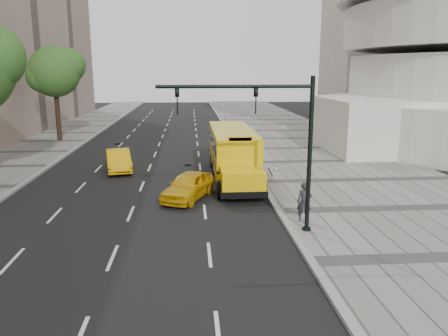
{
  "coord_description": "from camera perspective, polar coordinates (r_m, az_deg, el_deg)",
  "views": [
    {
      "loc": [
        1.88,
        -24.91,
        6.57
      ],
      "look_at": [
        3.5,
        -4.0,
        1.9
      ],
      "focal_mm": 35.0,
      "sensor_mm": 36.0,
      "label": 1
    }
  ],
  "objects": [
    {
      "name": "taxi_far",
      "position": [
        30.1,
        -13.62,
        0.98
      ],
      "size": [
        2.4,
        4.55,
        1.43
      ],
      "primitive_type": "imported",
      "rotation": [
        0.0,
        0.0,
        0.21
      ],
      "color": "#D69F0A",
      "rests_on": "ground"
    },
    {
      "name": "ground",
      "position": [
        25.84,
        -8.46,
        -2.32
      ],
      "size": [
        140.0,
        140.0,
        0.0
      ],
      "primitive_type": "plane",
      "color": "black",
      "rests_on": "ground"
    },
    {
      "name": "curb_museum",
      "position": [
        26.08,
        4.81,
        -1.92
      ],
      "size": [
        0.3,
        140.0,
        0.15
      ],
      "primitive_type": "cube",
      "color": "gray",
      "rests_on": "ground"
    },
    {
      "name": "pedestrian",
      "position": [
        19.3,
        10.45,
        -4.39
      ],
      "size": [
        0.72,
        0.56,
        1.74
      ],
      "primitive_type": "imported",
      "rotation": [
        0.0,
        0.0,
        -0.25
      ],
      "color": "#2B282E",
      "rests_on": "sidewalk_museum"
    },
    {
      "name": "sidewalk_museum",
      "position": [
        27.66,
        17.18,
        -1.6
      ],
      "size": [
        12.0,
        140.0,
        0.15
      ],
      "primitive_type": "cube",
      "color": "gray",
      "rests_on": "ground"
    },
    {
      "name": "curb_far",
      "position": [
        27.58,
        -25.29,
        -2.3
      ],
      "size": [
        0.3,
        140.0,
        0.15
      ],
      "primitive_type": "cube",
      "color": "gray",
      "rests_on": "ground"
    },
    {
      "name": "taxi_near",
      "position": [
        22.91,
        -4.69,
        -2.32
      ],
      "size": [
        3.22,
        4.46,
        1.41
      ],
      "primitive_type": "imported",
      "rotation": [
        0.0,
        0.0,
        -0.42
      ],
      "color": "#D69F0A",
      "rests_on": "ground"
    },
    {
      "name": "tree_c",
      "position": [
        43.8,
        -21.18,
        11.69
      ],
      "size": [
        5.2,
        4.62,
        8.81
      ],
      "color": "black",
      "rests_on": "ground"
    },
    {
      "name": "school_bus",
      "position": [
        27.39,
        1.13,
        2.45
      ],
      "size": [
        2.96,
        11.56,
        3.19
      ],
      "color": "#E0B507",
      "rests_on": "ground"
    },
    {
      "name": "traffic_signal",
      "position": [
        17.23,
        6.71,
        4.19
      ],
      "size": [
        6.18,
        0.36,
        6.4
      ],
      "color": "black",
      "rests_on": "ground"
    }
  ]
}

